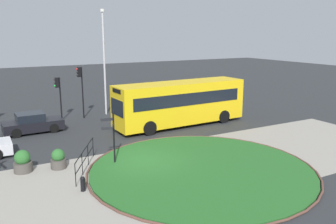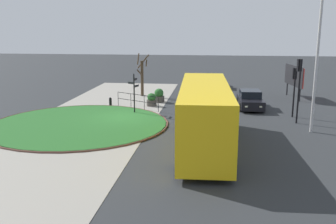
% 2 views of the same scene
% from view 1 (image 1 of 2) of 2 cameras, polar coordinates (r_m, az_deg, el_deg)
% --- Properties ---
extents(ground, '(120.00, 120.00, 0.00)m').
position_cam_1_polar(ground, '(19.16, -3.98, -8.06)').
color(ground, '#282B2D').
extents(sidewalk_paving, '(32.00, 8.25, 0.02)m').
position_cam_1_polar(sidewalk_paving, '(17.59, -1.35, -9.94)').
color(sidewalk_paving, gray).
rests_on(sidewalk_paving, ground).
extents(grass_island, '(11.16, 11.16, 0.10)m').
position_cam_1_polar(grass_island, '(18.16, 5.36, -9.12)').
color(grass_island, '#235B23').
rests_on(grass_island, ground).
extents(grass_kerb_ring, '(11.47, 11.47, 0.11)m').
position_cam_1_polar(grass_kerb_ring, '(18.15, 5.36, -9.10)').
color(grass_kerb_ring, brown).
rests_on(grass_kerb_ring, ground).
extents(signpost_directional, '(0.70, 0.71, 2.90)m').
position_cam_1_polar(signpost_directional, '(18.50, -8.96, -3.50)').
color(signpost_directional, black).
rests_on(signpost_directional, ground).
extents(bollard_foreground, '(0.21, 0.21, 0.69)m').
position_cam_1_polar(bollard_foreground, '(16.10, -13.58, -11.19)').
color(bollard_foreground, black).
rests_on(bollard_foreground, ground).
extents(railing_grass_edge, '(1.93, 3.54, 1.12)m').
position_cam_1_polar(railing_grass_edge, '(18.27, -13.25, -7.03)').
color(railing_grass_edge, black).
rests_on(railing_grass_edge, ground).
extents(bus_yellow, '(10.18, 2.79, 3.25)m').
position_cam_1_polar(bus_yellow, '(26.08, 2.03, 1.55)').
color(bus_yellow, yellow).
rests_on(bus_yellow, ground).
extents(car_near_lane, '(3.98, 1.86, 1.39)m').
position_cam_1_polar(car_near_lane, '(26.14, -21.03, -1.75)').
color(car_near_lane, black).
rests_on(car_near_lane, ground).
extents(traffic_light_near, '(0.49, 0.27, 3.40)m').
position_cam_1_polar(traffic_light_near, '(28.76, -17.33, 3.56)').
color(traffic_light_near, black).
rests_on(traffic_light_near, ground).
extents(traffic_light_far, '(0.49, 0.30, 4.13)m').
position_cam_1_polar(traffic_light_far, '(28.99, -13.96, 4.85)').
color(traffic_light_far, black).
rests_on(traffic_light_far, ground).
extents(lamppost_tall, '(0.32, 0.32, 8.63)m').
position_cam_1_polar(lamppost_tall, '(29.86, -10.26, 8.33)').
color(lamppost_tall, '#B7B7BC').
rests_on(lamppost_tall, ground).
extents(planter_near_signpost, '(0.90, 0.90, 1.14)m').
position_cam_1_polar(planter_near_signpost, '(19.04, -22.41, -7.50)').
color(planter_near_signpost, '#47423D').
rests_on(planter_near_signpost, ground).
extents(planter_kerbside, '(0.78, 0.78, 1.04)m').
position_cam_1_polar(planter_kerbside, '(18.94, -17.29, -7.35)').
color(planter_kerbside, '#47423D').
rests_on(planter_kerbside, ground).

